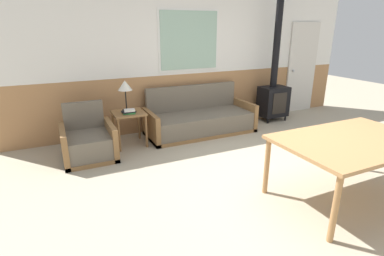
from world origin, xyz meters
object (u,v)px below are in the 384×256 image
object	(u,v)px
table_lamp	(125,87)
armchair	(88,143)
couch	(200,120)
wood_stove	(274,91)
side_table	(129,118)
dining_table	(353,144)

from	to	relation	value
table_lamp	armchair	bearing A→B (deg)	-153.72
armchair	couch	bearing A→B (deg)	5.05
wood_stove	armchair	bearing A→B (deg)	-174.08
side_table	dining_table	bearing A→B (deg)	-55.40
table_lamp	wood_stove	xyz separation A→B (m)	(3.14, 0.06, -0.36)
couch	wood_stove	distance (m)	1.82
armchair	table_lamp	distance (m)	1.07
couch	side_table	xyz separation A→B (m)	(-1.35, -0.07, 0.23)
table_lamp	wood_stove	world-z (taller)	wood_stove
dining_table	wood_stove	size ratio (longest dim) A/B	0.69
armchair	side_table	bearing A→B (deg)	15.97
side_table	table_lamp	size ratio (longest dim) A/B	1.12
dining_table	wood_stove	bearing A→B (deg)	66.32
table_lamp	couch	bearing A→B (deg)	-0.81
couch	armchair	xyz separation A→B (m)	(-2.05, -0.32, -0.01)
armchair	side_table	xyz separation A→B (m)	(0.70, 0.25, 0.23)
table_lamp	side_table	bearing A→B (deg)	-85.69
armchair	table_lamp	world-z (taller)	table_lamp
couch	wood_stove	bearing A→B (deg)	2.41
side_table	wood_stove	distance (m)	3.14
wood_stove	side_table	bearing A→B (deg)	-177.35
couch	table_lamp	size ratio (longest dim) A/B	3.94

